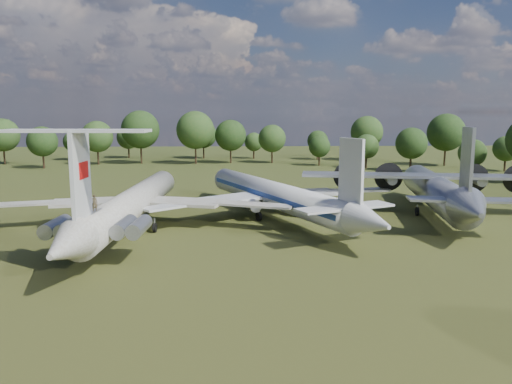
{
  "coord_description": "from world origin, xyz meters",
  "views": [
    {
      "loc": [
        10.06,
        -62.44,
        14.42
      ],
      "look_at": [
        12.56,
        -3.85,
        5.0
      ],
      "focal_mm": 35.0,
      "sensor_mm": 36.0,
      "label": 1
    }
  ],
  "objects_px": {
    "an12_transport": "(436,195)",
    "person_on_il62": "(94,203)",
    "il62_airliner": "(134,209)",
    "tu104_jet": "(274,200)"
  },
  "relations": [
    {
      "from": "an12_transport",
      "to": "person_on_il62",
      "type": "height_order",
      "value": "person_on_il62"
    },
    {
      "from": "il62_airliner",
      "to": "person_on_il62",
      "type": "height_order",
      "value": "person_on_il62"
    },
    {
      "from": "an12_transport",
      "to": "person_on_il62",
      "type": "xyz_separation_m",
      "value": [
        -41.82,
        -21.16,
        3.1
      ]
    },
    {
      "from": "il62_airliner",
      "to": "tu104_jet",
      "type": "xyz_separation_m",
      "value": [
        18.04,
        5.94,
        -0.06
      ]
    },
    {
      "from": "an12_transport",
      "to": "person_on_il62",
      "type": "distance_m",
      "value": 46.97
    },
    {
      "from": "person_on_il62",
      "to": "an12_transport",
      "type": "bearing_deg",
      "value": -166.55
    },
    {
      "from": "il62_airliner",
      "to": "tu104_jet",
      "type": "distance_m",
      "value": 18.99
    },
    {
      "from": "tu104_jet",
      "to": "person_on_il62",
      "type": "bearing_deg",
      "value": -156.53
    },
    {
      "from": "tu104_jet",
      "to": "person_on_il62",
      "type": "height_order",
      "value": "person_on_il62"
    },
    {
      "from": "il62_airliner",
      "to": "person_on_il62",
      "type": "relative_size",
      "value": 32.23
    }
  ]
}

